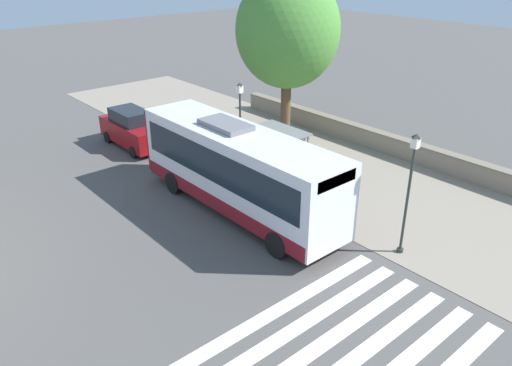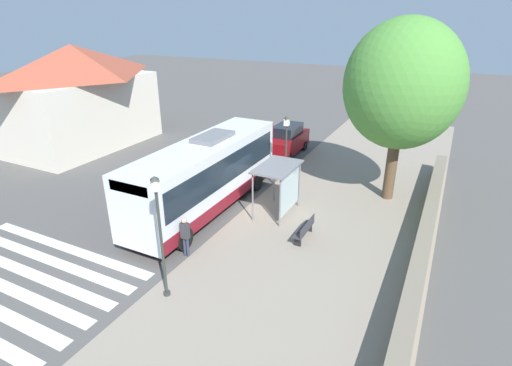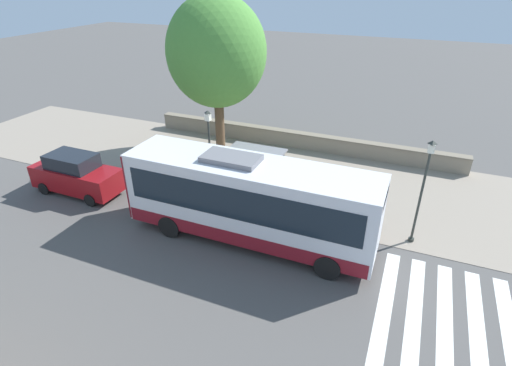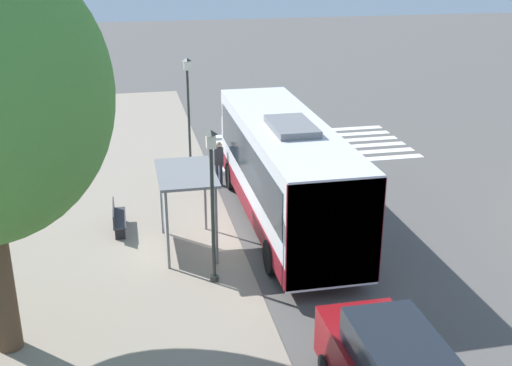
% 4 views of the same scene
% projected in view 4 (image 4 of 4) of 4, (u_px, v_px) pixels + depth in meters
% --- Properties ---
extents(ground_plane, '(120.00, 120.00, 0.00)m').
position_uv_depth(ground_plane, '(240.00, 242.00, 20.32)').
color(ground_plane, '#514F4C').
rests_on(ground_plane, ground).
extents(sidewalk_plaza, '(9.00, 44.00, 0.02)m').
position_uv_depth(sidewalk_plaza, '(94.00, 255.00, 19.45)').
color(sidewalk_plaza, gray).
rests_on(sidewalk_plaza, ground).
extents(crosswalk_stripes, '(9.00, 5.25, 0.01)m').
position_uv_depth(crosswalk_stripes, '(309.00, 146.00, 29.73)').
color(crosswalk_stripes, silver).
rests_on(crosswalk_stripes, ground).
extents(bus, '(2.65, 10.39, 3.73)m').
position_uv_depth(bus, '(285.00, 170.00, 20.89)').
color(bus, silver).
rests_on(bus, ground).
extents(bus_shelter, '(1.71, 2.75, 2.52)m').
position_uv_depth(bus_shelter, '(181.00, 186.00, 19.12)').
color(bus_shelter, slate).
rests_on(bus_shelter, ground).
extents(pedestrian, '(0.34, 0.24, 1.78)m').
position_uv_depth(pedestrian, '(219.00, 160.00, 24.59)').
color(pedestrian, '#2D3347').
rests_on(pedestrian, ground).
extents(bench, '(0.40, 1.76, 0.88)m').
position_uv_depth(bench, '(118.00, 217.00, 20.90)').
color(bench, '#333338').
rests_on(bench, ground).
extents(street_lamp_near, '(0.28, 0.28, 4.59)m').
position_uv_depth(street_lamp_near, '(188.00, 104.00, 26.01)').
color(street_lamp_near, '#2D332D').
rests_on(street_lamp_near, ground).
extents(street_lamp_far, '(0.28, 0.28, 4.40)m').
position_uv_depth(street_lamp_far, '(212.00, 195.00, 17.05)').
color(street_lamp_far, '#2D332D').
rests_on(street_lamp_far, ground).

